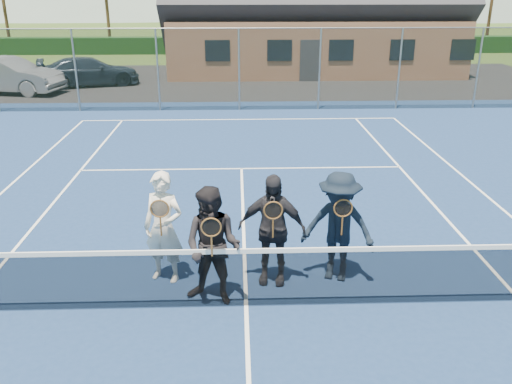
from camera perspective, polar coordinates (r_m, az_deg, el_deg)
ground at (r=27.22m, az=-1.85°, el=11.52°), size 220.00×220.00×0.00m
court_surface at (r=8.17m, az=-1.04°, el=-11.98°), size 30.00×30.00×0.02m
tarmac_carpark at (r=27.50m, az=-10.38°, el=11.30°), size 40.00×12.00×0.01m
hedge_row at (r=39.05m, az=-1.96°, el=15.20°), size 40.00×1.20×1.10m
car_b at (r=26.39m, az=-24.61°, el=11.07°), size 4.91×2.61×1.54m
car_c at (r=27.20m, az=-17.13°, el=12.03°), size 4.88×3.10×1.32m
court_markings at (r=8.16m, az=-1.05°, el=-11.89°), size 11.03×23.83×0.01m
tennis_net at (r=7.90m, az=-1.07°, el=-8.76°), size 11.68×0.08×1.10m
perimeter_fence at (r=20.57m, az=-1.79°, el=12.75°), size 30.07×0.07×3.02m
player_a at (r=8.57m, az=-9.70°, el=-3.70°), size 0.77×0.63×1.80m
player_b at (r=7.88m, az=-4.57°, el=-5.75°), size 1.06×0.95×1.80m
player_c at (r=8.39m, az=1.67°, el=-3.93°), size 1.12×0.63×1.80m
player_d at (r=8.57m, az=8.66°, el=-3.65°), size 1.32×1.03×1.80m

